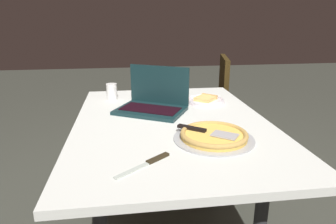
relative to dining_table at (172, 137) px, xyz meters
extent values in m
cube|color=silver|center=(0.00, 0.00, 0.07)|extent=(1.30, 0.93, 0.03)
cylinder|color=#27282B|center=(-0.34, -0.34, -0.29)|extent=(0.06, 0.06, 0.70)
cylinder|color=#27282B|center=(-0.34, 0.34, -0.29)|extent=(0.06, 0.06, 0.70)
cube|color=#11292C|center=(-0.15, -0.09, 0.09)|extent=(0.37, 0.42, 0.02)
cube|color=black|center=(-0.15, -0.09, 0.11)|extent=(0.28, 0.34, 0.00)
cube|color=#11292C|center=(-0.26, -0.03, 0.21)|extent=(0.17, 0.31, 0.21)
cube|color=#354F90|center=(-0.25, -0.04, 0.21)|extent=(0.15, 0.27, 0.18)
cylinder|color=white|center=(-0.29, 0.24, 0.09)|extent=(0.22, 0.22, 0.01)
torus|color=silver|center=(-0.29, 0.24, 0.10)|extent=(0.22, 0.22, 0.01)
cube|color=#F7C76E|center=(-0.29, 0.24, 0.11)|extent=(0.15, 0.15, 0.02)
cube|color=tan|center=(-0.33, 0.28, 0.11)|extent=(0.08, 0.08, 0.03)
cylinder|color=#A6A8AB|center=(0.25, 0.14, 0.09)|extent=(0.33, 0.33, 0.01)
cylinder|color=#EFBD50|center=(0.25, 0.14, 0.10)|extent=(0.27, 0.27, 0.02)
torus|color=tan|center=(0.25, 0.14, 0.11)|extent=(0.28, 0.28, 0.02)
cube|color=#B2AEAE|center=(0.28, 0.17, 0.11)|extent=(0.12, 0.12, 0.00)
cube|color=black|center=(0.19, 0.06, 0.12)|extent=(0.10, 0.12, 0.01)
cube|color=#B5C0B5|center=(0.46, -0.19, 0.09)|extent=(0.12, 0.15, 0.00)
cube|color=black|center=(0.40, -0.11, 0.09)|extent=(0.08, 0.09, 0.01)
cylinder|color=white|center=(-0.44, -0.30, 0.13)|extent=(0.06, 0.06, 0.10)
cylinder|color=#42280E|center=(-0.44, -0.30, 0.16)|extent=(0.06, 0.06, 0.01)
cube|color=#2F220C|center=(-0.95, 0.35, -0.21)|extent=(0.53, 0.53, 0.04)
cube|color=#2F220C|center=(-0.90, 0.55, 0.04)|extent=(0.42, 0.13, 0.45)
cylinder|color=#2F220C|center=(-1.19, 0.20, -0.43)|extent=(0.03, 0.03, 0.41)
cylinder|color=#2F220C|center=(-0.79, 0.11, -0.43)|extent=(0.03, 0.03, 0.41)
cylinder|color=#2F220C|center=(-1.10, 0.60, -0.43)|extent=(0.03, 0.03, 0.41)
cylinder|color=#2F220C|center=(-0.70, 0.51, -0.43)|extent=(0.03, 0.03, 0.41)
camera|label=1|loc=(1.35, -0.21, 0.57)|focal=31.88mm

